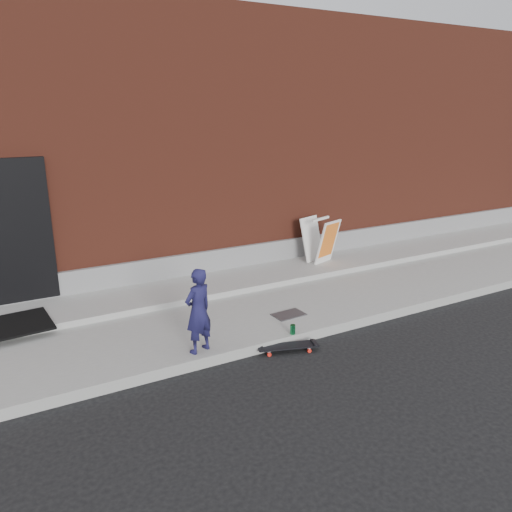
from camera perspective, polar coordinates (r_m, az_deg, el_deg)
ground at (r=6.92m, az=0.03°, el=-11.24°), size 80.00×80.00×0.00m
sidewalk at (r=8.11m, az=-5.14°, el=-6.40°), size 20.00×3.00×0.15m
apron at (r=8.84m, az=-7.54°, el=-3.64°), size 20.00×1.20×0.10m
building at (r=12.73m, az=-15.80°, el=12.64°), size 20.00×8.10×5.00m
child at (r=6.50m, az=-6.62°, el=-6.25°), size 0.49×0.40×1.14m
skateboard at (r=7.00m, az=3.66°, el=-10.27°), size 0.84×0.45×0.09m
pizza_sign at (r=10.06m, az=7.39°, el=1.83°), size 0.71×0.77×0.90m
soda_can at (r=7.15m, az=4.22°, el=-8.37°), size 0.09×0.09×0.14m
doormat at (r=7.94m, az=-26.43°, el=-7.19°), size 1.18×0.99×0.03m
utility_plate at (r=7.80m, az=3.76°, el=-6.69°), size 0.50×0.34×0.01m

